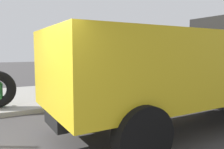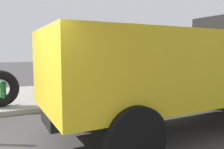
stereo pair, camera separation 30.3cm
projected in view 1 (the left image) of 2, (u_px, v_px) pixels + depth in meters
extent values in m
cylinder|color=#2D8438|center=(0.00, 97.00, 7.53)|extent=(0.20, 0.20, 0.66)
cylinder|color=#2D8438|center=(0.00, 95.00, 7.36)|extent=(0.09, 0.16, 0.09)
cylinder|color=#2D8438|center=(0.00, 98.00, 7.37)|extent=(0.11, 0.16, 0.11)
cylinder|color=gray|center=(85.00, 69.00, 8.27)|extent=(0.06, 0.06, 2.33)
cylinder|color=red|center=(85.00, 47.00, 8.15)|extent=(0.76, 0.02, 0.76)
cube|color=gold|center=(152.00, 67.00, 5.37)|extent=(4.85, 2.60, 1.60)
cube|color=black|center=(184.00, 101.00, 6.01)|extent=(7.02, 1.04, 0.24)
cylinder|color=black|center=(203.00, 91.00, 8.24)|extent=(1.11, 0.32, 1.10)
cylinder|color=black|center=(84.00, 106.00, 5.97)|extent=(1.11, 0.32, 1.10)
cylinder|color=black|center=(143.00, 137.00, 3.81)|extent=(1.11, 0.32, 1.10)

